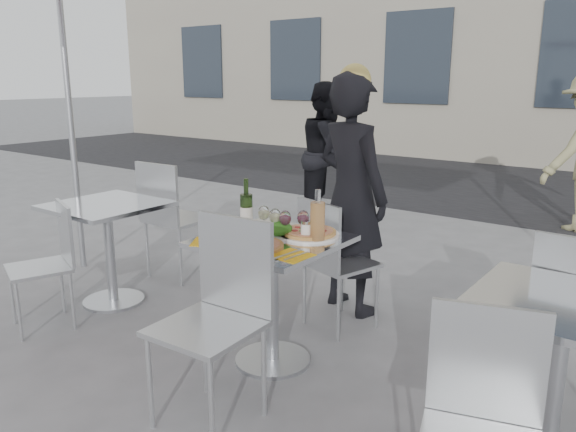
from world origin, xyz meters
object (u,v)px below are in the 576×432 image
Objects in this scene: carafe at (318,221)px; wineglass_red_b at (303,219)px; pizza_far at (309,233)px; side_chair_lnear at (51,255)px; pizza_near at (251,246)px; wine_bottle at (246,209)px; napkin_left at (209,242)px; chair_near at (220,303)px; wineglass_white_b at (275,217)px; side_table_left at (108,232)px; side_table_right at (560,349)px; woman_diner at (352,195)px; side_chair_rnear at (483,416)px; wineglass_red_a at (285,219)px; side_chair_lfar at (169,211)px; pedestrian_a at (328,154)px; salad_plate at (279,230)px; wineglass_white_a at (264,214)px; sugar_shaker at (307,230)px; chair_far at (331,254)px; napkin_right at (292,255)px; main_table at (272,275)px.

carafe is 1.84× the size of wineglass_red_b.
wineglass_red_b reaches higher than pizza_far.
side_chair_lnear is 2.37× the size of pizza_near.
napkin_left is (0.04, -0.36, -0.11)m from wine_bottle.
chair_near is 2.82× the size of pizza_near.
chair_near is 6.21× the size of wineglass_white_b.
wineglass_white_b is at bearing 2.31° from side_table_left.
side_table_right is 0.45× the size of woman_diner.
side_chair_rnear is 5.53× the size of wineglass_red_a.
carafe is at bearing 53.00° from pizza_near.
side_chair_lfar is 1.63m from wineglass_white_b.
pedestrian_a is at bearing 112.55° from side_chair_rnear.
carafe is at bearing 4.57° from napkin_left.
pizza_far is 2.19× the size of wineglass_red_b.
pedestrian_a is 3.19m from pizza_far.
wine_bottle is (-0.27, 0.04, 0.08)m from salad_plate.
wine_bottle is 0.38m from napkin_left.
carafe reaches higher than side_chair_rnear.
wineglass_white_a reaches higher than pizza_far.
side_chair_rnear is 0.52× the size of woman_diner.
wineglass_red_b reaches higher than side_chair_lnear.
salad_plate is at bearing 10.11° from wineglass_white_b.
salad_plate is 2.06× the size of sugar_shaker.
wineglass_red_a is at bearing 108.95° from chair_far.
pizza_near is (1.51, -0.19, 0.22)m from side_table_left.
side_table_left is 4.76× the size of wineglass_white_b.
wineglass_white_b is at bearing 146.55° from napkin_right.
pedestrian_a is 3.24m from wineglass_red_b.
side_chair_lfar is at bearing 28.42° from woman_diner.
napkin_left is at bearing -171.62° from side_table_right.
carafe is 0.10m from sugar_shaker.
wineglass_white_a is at bearing -177.57° from pedestrian_a.
pedestrian_a is (-2.89, 3.53, 0.27)m from side_chair_rnear.
pedestrian_a is at bearing -37.95° from woman_diner.
chair_far is at bearing 102.63° from wineglass_red_b.
main_table is 4.76× the size of wineglass_red_b.
woman_diner is 4.79× the size of pizza_near.
wineglass_red_b is at bearing 161.07° from side_chair_lfar.
pizza_near is 1.73× the size of napkin_right.
chair_far is at bearing 116.72° from woman_diner.
wineglass_red_a is at bearing -166.55° from carafe.
wine_bottle is at bearing 73.73° from chair_far.
wineglass_red_b is at bearing 132.97° from side_chair_rnear.
side_table_right is 1.31m from carafe.
napkin_right is (0.27, -0.24, -0.03)m from salad_plate.
pizza_near is 0.43m from wine_bottle.
napkin_left is at bearing 88.86° from chair_far.
side_chair_lfar reaches higher than side_table_right.
pedestrian_a is at bearing 120.68° from sugar_shaker.
pizza_far is at bearing 114.21° from sugar_shaker.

